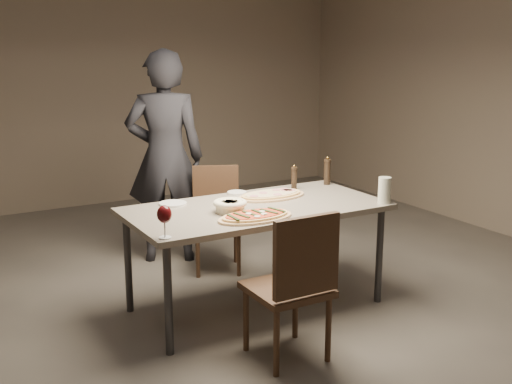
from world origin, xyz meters
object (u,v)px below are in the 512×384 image
chair_far (216,212)px  diner (165,157)px  pepper_mill_left (327,171)px  carafe (384,190)px  dining_table (256,214)px  chair_near (295,280)px  bread_basket (230,205)px  zucchini_pizza (255,216)px  ham_pizza (272,195)px

chair_far → diner: size_ratio=0.47×
pepper_mill_left → carafe: size_ratio=1.21×
pepper_mill_left → chair_far: pepper_mill_left is taller
dining_table → chair_near: bearing=-104.2°
chair_near → diner: (0.05, 2.10, 0.38)m
carafe → diner: 1.93m
bread_basket → carafe: carafe is taller
bread_basket → diner: size_ratio=0.13×
zucchini_pizza → carafe: (1.00, -0.10, 0.08)m
zucchini_pizza → bread_basket: size_ratio=2.30×
ham_pizza → pepper_mill_left: (0.60, 0.14, 0.09)m
carafe → pepper_mill_left: bearing=90.0°
carafe → diner: bearing=120.8°
carafe → bread_basket: bearing=163.2°
dining_table → carafe: (0.83, -0.38, 0.15)m
zucchini_pizza → ham_pizza: 0.59m
carafe → chair_near: bearing=-156.8°
dining_table → ham_pizza: (0.23, 0.16, 0.07)m
pepper_mill_left → dining_table: bearing=-159.7°
dining_table → pepper_mill_left: 0.90m
dining_table → pepper_mill_left: bearing=20.3°
zucchini_pizza → diner: bearing=82.1°
chair_far → ham_pizza: bearing=121.4°
zucchini_pizza → carafe: bearing=-13.4°
dining_table → zucchini_pizza: bearing=-120.6°
bread_basket → pepper_mill_left: 1.13m
diner → carafe: bearing=144.6°
ham_pizza → carafe: (0.60, -0.54, 0.08)m
dining_table → diner: 1.31m
ham_pizza → diner: diner is taller
zucchini_pizza → pepper_mill_left: 1.16m
zucchini_pizza → chair_near: size_ratio=0.56×
bread_basket → diner: bearing=86.8°
zucchini_pizza → bread_basket: 0.23m
bread_basket → diner: 1.34m
zucchini_pizza → chair_far: chair_far is taller
ham_pizza → carafe: carafe is taller
bread_basket → chair_far: (0.36, 0.95, -0.32)m
chair_near → chair_far: size_ratio=1.09×
chair_near → diner: diner is taller
chair_far → diner: diner is taller
chair_near → bread_basket: bearing=92.0°
bread_basket → zucchini_pizza: bearing=-73.0°
pepper_mill_left → carafe: 0.69m
pepper_mill_left → carafe: (0.00, -0.69, -0.01)m
diner → bread_basket: bearing=110.6°
bread_basket → chair_near: chair_near is taller
bread_basket → chair_near: (0.02, -0.77, -0.28)m
diner → pepper_mill_left: bearing=159.4°
pepper_mill_left → chair_near: pepper_mill_left is taller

